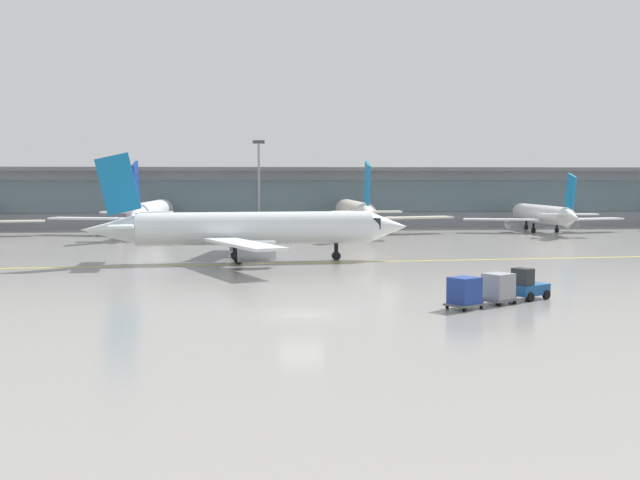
# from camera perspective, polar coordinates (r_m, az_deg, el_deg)

# --- Properties ---
(ground_plane) EXTENTS (400.00, 400.00, 0.00)m
(ground_plane) POSITION_cam_1_polar(r_m,az_deg,el_deg) (48.29, -1.30, -5.17)
(ground_plane) COLOR gray
(taxiway_centreline_stripe) EXTENTS (109.64, 9.64, 0.01)m
(taxiway_centreline_stripe) POSITION_cam_1_polar(r_m,az_deg,el_deg) (76.52, -4.44, -1.65)
(taxiway_centreline_stripe) COLOR yellow
(taxiway_centreline_stripe) RESTS_ON ground_plane
(terminal_concourse) EXTENTS (217.05, 11.00, 9.60)m
(terminal_concourse) POSITION_cam_1_polar(r_m,az_deg,el_deg) (135.50, -3.90, 3.05)
(terminal_concourse) COLOR #8C939E
(terminal_concourse) RESTS_ON ground_plane
(gate_airplane_2) EXTENTS (28.36, 30.51, 10.11)m
(gate_airplane_2) POSITION_cam_1_polar(r_m,az_deg,el_deg) (118.23, -11.58, 1.87)
(gate_airplane_2) COLOR silver
(gate_airplane_2) RESTS_ON ground_plane
(gate_airplane_3) EXTENTS (28.35, 30.38, 10.09)m
(gate_airplane_3) POSITION_cam_1_polar(r_m,az_deg,el_deg) (117.39, 2.42, 1.93)
(gate_airplane_3) COLOR silver
(gate_airplane_3) RESTS_ON ground_plane
(gate_airplane_4) EXTENTS (24.09, 25.81, 8.58)m
(gate_airplane_4) POSITION_cam_1_polar(r_m,az_deg,el_deg) (124.62, 15.14, 1.72)
(gate_airplane_4) COLOR white
(gate_airplane_4) RESTS_ON ground_plane
(taxiing_regional_jet) EXTENTS (31.08, 28.79, 10.29)m
(taxiing_regional_jet) POSITION_cam_1_polar(r_m,az_deg,el_deg) (78.21, -4.77, 0.75)
(taxiing_regional_jet) COLOR white
(taxiing_regional_jet) RESTS_ON ground_plane
(baggage_tug) EXTENTS (2.94, 2.62, 2.10)m
(baggage_tug) POSITION_cam_1_polar(r_m,az_deg,el_deg) (55.67, 14.18, -3.11)
(baggage_tug) COLOR #194C8C
(baggage_tug) RESTS_ON ground_plane
(cargo_dolly_lead) EXTENTS (2.63, 2.49, 1.94)m
(cargo_dolly_lead) POSITION_cam_1_polar(r_m,az_deg,el_deg) (53.33, 12.24, -3.22)
(cargo_dolly_lead) COLOR #595B60
(cargo_dolly_lead) RESTS_ON ground_plane
(cargo_dolly_trailing) EXTENTS (2.63, 2.49, 1.94)m
(cargo_dolly_trailing) POSITION_cam_1_polar(r_m,az_deg,el_deg) (50.92, 9.96, -3.54)
(cargo_dolly_trailing) COLOR #595B60
(cargo_dolly_trailing) RESTS_ON ground_plane
(apron_light_mast_1) EXTENTS (1.80, 0.36, 13.63)m
(apron_light_mast_1) POSITION_cam_1_polar(r_m,az_deg,el_deg) (126.46, -4.25, 4.12)
(apron_light_mast_1) COLOR gray
(apron_light_mast_1) RESTS_ON ground_plane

